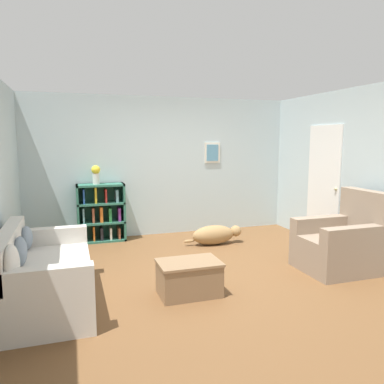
# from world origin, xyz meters

# --- Properties ---
(ground_plane) EXTENTS (14.00, 14.00, 0.00)m
(ground_plane) POSITION_xyz_m (0.00, 0.00, 0.00)
(ground_plane) COLOR brown
(wall_back) EXTENTS (5.60, 0.13, 2.60)m
(wall_back) POSITION_xyz_m (0.00, 2.25, 1.30)
(wall_back) COLOR silver
(wall_back) RESTS_ON ground_plane
(wall_right) EXTENTS (0.16, 5.00, 2.60)m
(wall_right) POSITION_xyz_m (2.55, 0.02, 1.29)
(wall_right) COLOR silver
(wall_right) RESTS_ON ground_plane
(couch) EXTENTS (0.91, 1.75, 0.86)m
(couch) POSITION_xyz_m (-2.01, -0.49, 0.32)
(couch) COLOR beige
(couch) RESTS_ON ground_plane
(bookshelf) EXTENTS (0.83, 0.35, 1.03)m
(bookshelf) POSITION_xyz_m (-1.17, 2.03, 0.50)
(bookshelf) COLOR #2D6B56
(bookshelf) RESTS_ON ground_plane
(recliner_chair) EXTENTS (1.04, 0.85, 1.10)m
(recliner_chair) POSITION_xyz_m (1.90, -0.56, 0.37)
(recliner_chair) COLOR gray
(recliner_chair) RESTS_ON ground_plane
(coffee_table) EXTENTS (0.72, 0.49, 0.40)m
(coffee_table) POSITION_xyz_m (-0.40, -0.72, 0.21)
(coffee_table) COLOR #846647
(coffee_table) RESTS_ON ground_plane
(dog) EXTENTS (1.05, 0.30, 0.34)m
(dog) POSITION_xyz_m (0.67, 1.17, 0.17)
(dog) COLOR #9E7A4C
(dog) RESTS_ON ground_plane
(vase) EXTENTS (0.15, 0.15, 0.33)m
(vase) POSITION_xyz_m (-1.25, 2.01, 1.22)
(vase) COLOR silver
(vase) RESTS_ON bookshelf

